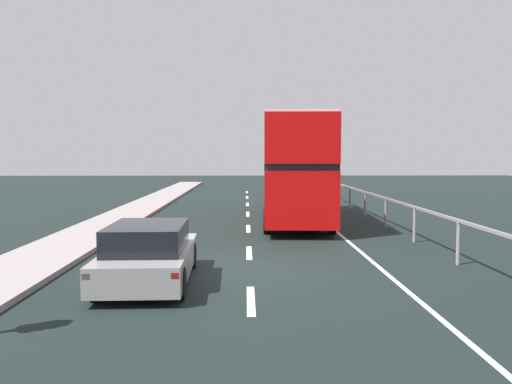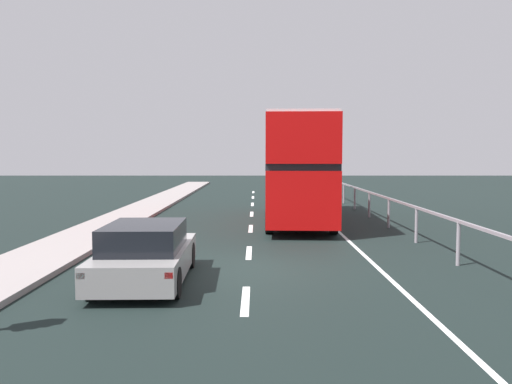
# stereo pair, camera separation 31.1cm
# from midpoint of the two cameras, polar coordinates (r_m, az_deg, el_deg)

# --- Properties ---
(ground_plane) EXTENTS (74.84, 120.00, 0.10)m
(ground_plane) POSITION_cam_midpoint_polar(r_m,az_deg,el_deg) (13.29, -0.30, -8.60)
(ground_plane) COLOR black
(near_sidewalk_kerb) EXTENTS (2.25, 80.00, 0.14)m
(near_sidewalk_kerb) POSITION_cam_midpoint_polar(r_m,az_deg,el_deg) (14.46, -23.72, -7.43)
(near_sidewalk_kerb) COLOR gray
(near_sidewalk_kerb) RESTS_ON ground
(lane_paint_markings) EXTENTS (3.47, 46.00, 0.01)m
(lane_paint_markings) POSITION_cam_midpoint_polar(r_m,az_deg,el_deg) (21.57, 5.52, -3.57)
(lane_paint_markings) COLOR silver
(lane_paint_markings) RESTS_ON ground
(bridge_side_railing) EXTENTS (0.10, 42.00, 1.20)m
(bridge_side_railing) POSITION_cam_midpoint_polar(r_m,az_deg,el_deg) (22.71, 13.74, -0.84)
(bridge_side_railing) COLOR gray
(bridge_side_railing) RESTS_ON ground
(double_decker_bus_red) EXTENTS (3.02, 10.58, 4.42)m
(double_decker_bus_red) POSITION_cam_midpoint_polar(r_m,az_deg,el_deg) (22.39, 5.02, 2.78)
(double_decker_bus_red) COLOR #BF0909
(double_decker_bus_red) RESTS_ON ground
(hatchback_car_near) EXTENTS (1.96, 4.32, 1.35)m
(hatchback_car_near) POSITION_cam_midpoint_polar(r_m,az_deg,el_deg) (11.93, -11.46, -6.73)
(hatchback_car_near) COLOR gray
(hatchback_car_near) RESTS_ON ground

